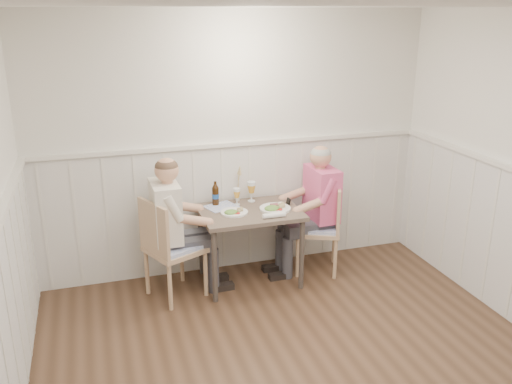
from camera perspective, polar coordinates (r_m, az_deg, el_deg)
The scene contains 15 objects.
room_shell at distance 3.31m, azimuth 8.01°, elevation -0.22°, with size 4.04×4.54×2.60m.
wainscot at distance 4.22m, azimuth 3.52°, elevation -8.02°, with size 4.00×4.49×1.34m.
dining_table at distance 5.24m, azimuth -0.65°, elevation -2.95°, with size 0.95×0.70×0.75m.
chair_right at distance 5.56m, azimuth 7.06°, elevation -3.42°, with size 0.58×0.58×0.93m.
chair_left at distance 5.05m, azimuth -9.14°, elevation -5.56°, with size 0.61×0.61×0.98m.
man_in_pink at distance 5.56m, azimuth 6.45°, elevation -2.75°, with size 0.63×0.44×1.34m.
diner_cream at distance 5.10m, azimuth -8.87°, elevation -4.78°, with size 0.63×0.44×1.36m.
plate_man at distance 5.21m, azimuth 1.96°, elevation -1.63°, with size 0.30×0.30×0.08m.
plate_diner at distance 5.12m, azimuth -2.41°, elevation -2.07°, with size 0.26×0.26×0.07m.
beer_glass_a at distance 5.40m, azimuth -0.48°, elevation 0.40°, with size 0.08×0.08×0.21m.
beer_glass_b at distance 5.31m, azimuth -2.03°, elevation -0.19°, with size 0.07×0.07×0.17m.
beer_bottle at distance 5.32m, azimuth -4.29°, elevation -0.28°, with size 0.07×0.07×0.24m.
rolled_napkin at distance 5.01m, azimuth 1.91°, elevation -2.47°, with size 0.22×0.05×0.05m.
grass_vase at distance 5.42m, azimuth -1.98°, elevation 0.79°, with size 0.04×0.04×0.37m.
gingham_mat at distance 5.30m, azimuth -3.69°, elevation -1.54°, with size 0.36×0.32×0.01m.
Camera 1 is at (-1.37, -2.83, 2.58)m, focal length 38.00 mm.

